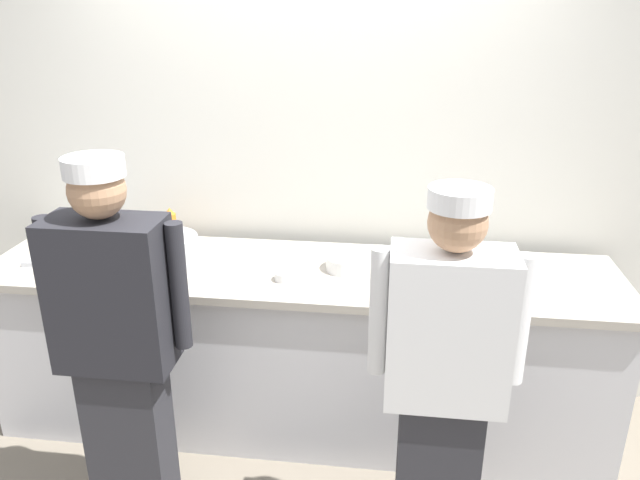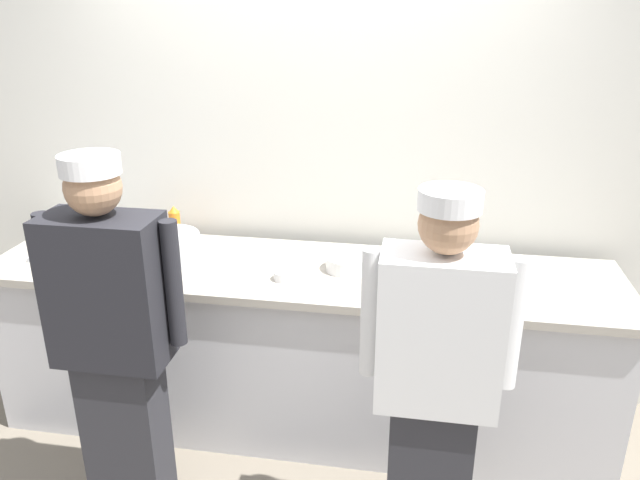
# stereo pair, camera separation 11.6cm
# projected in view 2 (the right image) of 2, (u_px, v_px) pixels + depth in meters

# --- Properties ---
(ground_plane) EXTENTS (9.00, 9.00, 0.00)m
(ground_plane) POSITION_uv_depth(u_px,v_px,m) (286.00, 468.00, 3.06)
(ground_plane) COLOR slate
(wall_back) EXTENTS (4.98, 0.10, 2.83)m
(wall_back) POSITION_uv_depth(u_px,v_px,m) (317.00, 148.00, 3.37)
(wall_back) COLOR silver
(wall_back) RESTS_ON ground
(prep_counter) EXTENTS (3.18, 0.75, 0.92)m
(prep_counter) POSITION_uv_depth(u_px,v_px,m) (300.00, 347.00, 3.25)
(prep_counter) COLOR silver
(prep_counter) RESTS_ON ground
(chef_near_left) EXTENTS (0.60, 0.24, 1.65)m
(chef_near_left) POSITION_uv_depth(u_px,v_px,m) (114.00, 338.00, 2.52)
(chef_near_left) COLOR #2D2D33
(chef_near_left) RESTS_ON ground
(chef_center) EXTENTS (0.58, 0.24, 1.59)m
(chef_center) POSITION_uv_depth(u_px,v_px,m) (436.00, 381.00, 2.29)
(chef_center) COLOR #2D2D33
(chef_center) RESTS_ON ground
(plate_stack_front) EXTENTS (0.21, 0.21, 0.07)m
(plate_stack_front) POSITION_uv_depth(u_px,v_px,m) (347.00, 263.00, 3.06)
(plate_stack_front) COLOR white
(plate_stack_front) RESTS_ON prep_counter
(plate_stack_rear) EXTENTS (0.23, 0.23, 0.08)m
(plate_stack_rear) POSITION_uv_depth(u_px,v_px,m) (492.00, 281.00, 2.84)
(plate_stack_rear) COLOR white
(plate_stack_rear) RESTS_ON prep_counter
(mixing_bowl_steel) EXTENTS (0.34, 0.34, 0.14)m
(mixing_bowl_steel) POSITION_uv_depth(u_px,v_px,m) (167.00, 247.00, 3.16)
(mixing_bowl_steel) COLOR #B7BABF
(mixing_bowl_steel) RESTS_ON prep_counter
(sheet_tray) EXTENTS (0.51, 0.40, 0.02)m
(sheet_tray) POSITION_uv_depth(u_px,v_px,m) (84.00, 248.00, 3.30)
(sheet_tray) COLOR #B7BABF
(sheet_tray) RESTS_ON prep_counter
(squeeze_bottle_primary) EXTENTS (0.06, 0.06, 0.21)m
(squeeze_bottle_primary) POSITION_uv_depth(u_px,v_px,m) (175.00, 225.00, 3.39)
(squeeze_bottle_primary) COLOR orange
(squeeze_bottle_primary) RESTS_ON prep_counter
(ramekin_orange_sauce) EXTENTS (0.10, 0.10, 0.04)m
(ramekin_orange_sauce) POSITION_uv_depth(u_px,v_px,m) (284.00, 275.00, 2.95)
(ramekin_orange_sauce) COLOR white
(ramekin_orange_sauce) RESTS_ON prep_counter
(ramekin_yellow_sauce) EXTENTS (0.10, 0.10, 0.05)m
(ramekin_yellow_sauce) POSITION_uv_depth(u_px,v_px,m) (387.00, 275.00, 2.95)
(ramekin_yellow_sauce) COLOR white
(ramekin_yellow_sauce) RESTS_ON prep_counter
(deli_cup) EXTENTS (0.09, 0.09, 0.10)m
(deli_cup) POSITION_uv_depth(u_px,v_px,m) (488.00, 259.00, 3.06)
(deli_cup) COLOR white
(deli_cup) RESTS_ON prep_counter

